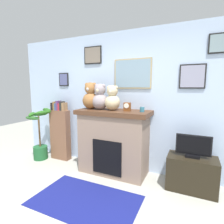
{
  "coord_description": "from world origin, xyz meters",
  "views": [
    {
      "loc": [
        1.1,
        -1.23,
        1.59
      ],
      "look_at": [
        -0.25,
        1.66,
        1.13
      ],
      "focal_mm": 28.67,
      "sensor_mm": 36.0,
      "label": 1
    }
  ],
  "objects_px": {
    "television": "(193,147)",
    "candle_jar": "(142,109)",
    "teddy_bear_brown": "(91,97)",
    "potted_plant": "(40,139)",
    "teddy_bear_grey": "(112,99)",
    "fireplace": "(114,141)",
    "mantel_clock": "(127,107)",
    "tv_stand": "(191,173)",
    "bookshelf": "(60,132)",
    "teddy_bear_tan": "(100,98)"
  },
  "relations": [
    {
      "from": "television",
      "to": "candle_jar",
      "type": "bearing_deg",
      "value": 179.62
    },
    {
      "from": "television",
      "to": "candle_jar",
      "type": "xyz_separation_m",
      "value": [
        -0.8,
        0.01,
        0.53
      ]
    },
    {
      "from": "teddy_bear_brown",
      "to": "potted_plant",
      "type": "bearing_deg",
      "value": -175.08
    },
    {
      "from": "teddy_bear_brown",
      "to": "teddy_bear_grey",
      "type": "xyz_separation_m",
      "value": [
        0.45,
        0.0,
        -0.03
      ]
    },
    {
      "from": "fireplace",
      "to": "teddy_bear_grey",
      "type": "height_order",
      "value": "teddy_bear_grey"
    },
    {
      "from": "television",
      "to": "mantel_clock",
      "type": "relative_size",
      "value": 3.41
    },
    {
      "from": "tv_stand",
      "to": "television",
      "type": "height_order",
      "value": "television"
    },
    {
      "from": "bookshelf",
      "to": "potted_plant",
      "type": "xyz_separation_m",
      "value": [
        -0.4,
        -0.2,
        -0.14
      ]
    },
    {
      "from": "potted_plant",
      "to": "candle_jar",
      "type": "height_order",
      "value": "candle_jar"
    },
    {
      "from": "fireplace",
      "to": "television",
      "type": "distance_m",
      "value": 1.34
    },
    {
      "from": "tv_stand",
      "to": "teddy_bear_grey",
      "type": "height_order",
      "value": "teddy_bear_grey"
    },
    {
      "from": "television",
      "to": "mantel_clock",
      "type": "bearing_deg",
      "value": 179.8
    },
    {
      "from": "teddy_bear_tan",
      "to": "television",
      "type": "bearing_deg",
      "value": -0.17
    },
    {
      "from": "candle_jar",
      "to": "teddy_bear_grey",
      "type": "distance_m",
      "value": 0.57
    },
    {
      "from": "tv_stand",
      "to": "teddy_bear_tan",
      "type": "distance_m",
      "value": 1.95
    },
    {
      "from": "candle_jar",
      "to": "mantel_clock",
      "type": "distance_m",
      "value": 0.27
    },
    {
      "from": "tv_stand",
      "to": "teddy_bear_tan",
      "type": "relative_size",
      "value": 1.53
    },
    {
      "from": "potted_plant",
      "to": "teddy_bear_tan",
      "type": "distance_m",
      "value": 1.72
    },
    {
      "from": "mantel_clock",
      "to": "teddy_bear_grey",
      "type": "bearing_deg",
      "value": 179.8
    },
    {
      "from": "candle_jar",
      "to": "teddy_bear_grey",
      "type": "xyz_separation_m",
      "value": [
        -0.54,
        -0.0,
        0.16
      ]
    },
    {
      "from": "television",
      "to": "candle_jar",
      "type": "distance_m",
      "value": 0.96
    },
    {
      "from": "bookshelf",
      "to": "mantel_clock",
      "type": "distance_m",
      "value": 1.72
    },
    {
      "from": "tv_stand",
      "to": "candle_jar",
      "type": "xyz_separation_m",
      "value": [
        -0.8,
        0.0,
        0.95
      ]
    },
    {
      "from": "potted_plant",
      "to": "television",
      "type": "xyz_separation_m",
      "value": [
        3.05,
        0.1,
        0.23
      ]
    },
    {
      "from": "television",
      "to": "teddy_bear_tan",
      "type": "xyz_separation_m",
      "value": [
        -1.6,
        0.0,
        0.69
      ]
    },
    {
      "from": "fireplace",
      "to": "teddy_bear_grey",
      "type": "bearing_deg",
      "value": -128.6
    },
    {
      "from": "bookshelf",
      "to": "mantel_clock",
      "type": "xyz_separation_m",
      "value": [
        1.59,
        -0.1,
        0.65
      ]
    },
    {
      "from": "fireplace",
      "to": "tv_stand",
      "type": "height_order",
      "value": "fireplace"
    },
    {
      "from": "teddy_bear_brown",
      "to": "teddy_bear_grey",
      "type": "height_order",
      "value": "teddy_bear_brown"
    },
    {
      "from": "mantel_clock",
      "to": "television",
      "type": "bearing_deg",
      "value": -0.2
    },
    {
      "from": "fireplace",
      "to": "potted_plant",
      "type": "height_order",
      "value": "fireplace"
    },
    {
      "from": "teddy_bear_tan",
      "to": "teddy_bear_brown",
      "type": "bearing_deg",
      "value": -179.99
    },
    {
      "from": "bookshelf",
      "to": "teddy_bear_grey",
      "type": "distance_m",
      "value": 1.52
    },
    {
      "from": "candle_jar",
      "to": "teddy_bear_brown",
      "type": "height_order",
      "value": "teddy_bear_brown"
    },
    {
      "from": "fireplace",
      "to": "television",
      "type": "xyz_separation_m",
      "value": [
        1.33,
        -0.02,
        0.1
      ]
    },
    {
      "from": "television",
      "to": "fireplace",
      "type": "bearing_deg",
      "value": 179.01
    },
    {
      "from": "tv_stand",
      "to": "television",
      "type": "distance_m",
      "value": 0.42
    },
    {
      "from": "potted_plant",
      "to": "teddy_bear_grey",
      "type": "relative_size",
      "value": 2.53
    },
    {
      "from": "fireplace",
      "to": "television",
      "type": "relative_size",
      "value": 2.65
    },
    {
      "from": "bookshelf",
      "to": "tv_stand",
      "type": "xyz_separation_m",
      "value": [
        2.65,
        -0.1,
        -0.34
      ]
    },
    {
      "from": "potted_plant",
      "to": "candle_jar",
      "type": "xyz_separation_m",
      "value": [
        2.25,
        0.11,
        0.75
      ]
    },
    {
      "from": "tv_stand",
      "to": "mantel_clock",
      "type": "bearing_deg",
      "value": 179.87
    },
    {
      "from": "tv_stand",
      "to": "mantel_clock",
      "type": "distance_m",
      "value": 1.45
    },
    {
      "from": "candle_jar",
      "to": "teddy_bear_tan",
      "type": "xyz_separation_m",
      "value": [
        -0.79,
        -0.0,
        0.17
      ]
    },
    {
      "from": "candle_jar",
      "to": "mantel_clock",
      "type": "xyz_separation_m",
      "value": [
        -0.26,
        -0.0,
        0.03
      ]
    },
    {
      "from": "teddy_bear_grey",
      "to": "fireplace",
      "type": "bearing_deg",
      "value": 51.4
    },
    {
      "from": "tv_stand",
      "to": "candle_jar",
      "type": "bearing_deg",
      "value": 179.72
    },
    {
      "from": "bookshelf",
      "to": "teddy_bear_grey",
      "type": "height_order",
      "value": "teddy_bear_grey"
    },
    {
      "from": "television",
      "to": "teddy_bear_grey",
      "type": "relative_size",
      "value": 1.14
    },
    {
      "from": "mantel_clock",
      "to": "bookshelf",
      "type": "bearing_deg",
      "value": 176.48
    }
  ]
}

